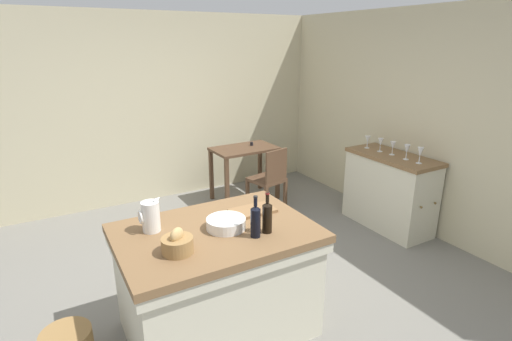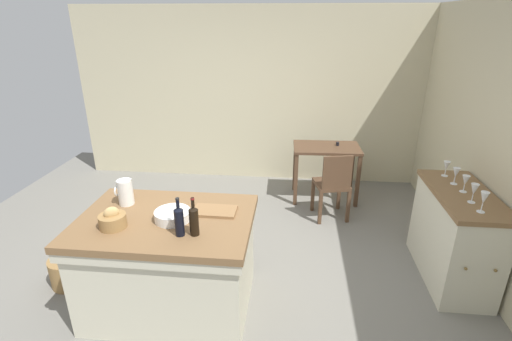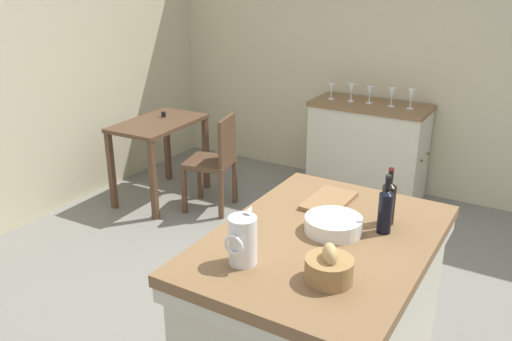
# 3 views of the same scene
# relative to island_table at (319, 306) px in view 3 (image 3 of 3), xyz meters

# --- Properties ---
(ground_plane) EXTENTS (6.76, 6.76, 0.00)m
(ground_plane) POSITION_rel_island_table_xyz_m (0.35, 0.48, -0.48)
(ground_plane) COLOR slate
(wall_right) EXTENTS (0.12, 5.20, 2.60)m
(wall_right) POSITION_rel_island_table_xyz_m (2.95, 0.48, 0.82)
(wall_right) COLOR beige
(wall_right) RESTS_ON ground
(island_table) EXTENTS (1.44, 1.02, 0.89)m
(island_table) POSITION_rel_island_table_xyz_m (0.00, 0.00, 0.00)
(island_table) COLOR brown
(island_table) RESTS_ON ground
(side_cabinet) EXTENTS (0.52, 1.13, 0.92)m
(side_cabinet) POSITION_rel_island_table_xyz_m (2.61, 0.68, -0.01)
(side_cabinet) COLOR brown
(side_cabinet) RESTS_ON ground
(writing_desk) EXTENTS (0.92, 0.59, 0.83)m
(writing_desk) POSITION_rel_island_table_xyz_m (1.49, 2.35, 0.17)
(writing_desk) COLOR #513826
(writing_desk) RESTS_ON ground
(wooden_chair) EXTENTS (0.48, 0.48, 0.90)m
(wooden_chair) POSITION_rel_island_table_xyz_m (1.54, 1.75, 0.01)
(wooden_chair) COLOR #513826
(wooden_chair) RESTS_ON ground
(pitcher) EXTENTS (0.17, 0.13, 0.27)m
(pitcher) POSITION_rel_island_table_xyz_m (-0.42, 0.21, 0.53)
(pitcher) COLOR white
(pitcher) RESTS_ON island_table
(wash_bowl) EXTENTS (0.29, 0.29, 0.08)m
(wash_bowl) POSITION_rel_island_table_xyz_m (0.08, -0.02, 0.45)
(wash_bowl) COLOR white
(wash_bowl) RESTS_ON island_table
(bread_basket) EXTENTS (0.21, 0.21, 0.18)m
(bread_basket) POSITION_rel_island_table_xyz_m (-0.35, -0.18, 0.47)
(bread_basket) COLOR olive
(bread_basket) RESTS_ON island_table
(cutting_board) EXTENTS (0.36, 0.22, 0.02)m
(cutting_board) POSITION_rel_island_table_xyz_m (0.39, 0.14, 0.42)
(cutting_board) COLOR olive
(cutting_board) RESTS_ON island_table
(wine_bottle_dark) EXTENTS (0.07, 0.07, 0.31)m
(wine_bottle_dark) POSITION_rel_island_table_xyz_m (0.31, -0.22, 0.53)
(wine_bottle_dark) COLOR black
(wine_bottle_dark) RESTS_ON island_table
(wine_bottle_amber) EXTENTS (0.07, 0.07, 0.31)m
(wine_bottle_amber) POSITION_rel_island_table_xyz_m (0.20, -0.24, 0.53)
(wine_bottle_amber) COLOR black
(wine_bottle_amber) RESTS_ON island_table
(wine_glass_far_left) EXTENTS (0.07, 0.07, 0.18)m
(wine_glass_far_left) POSITION_rel_island_table_xyz_m (2.59, 0.30, 0.57)
(wine_glass_far_left) COLOR white
(wine_glass_far_left) RESTS_ON side_cabinet
(wine_glass_left) EXTENTS (0.07, 0.07, 0.17)m
(wine_glass_left) POSITION_rel_island_table_xyz_m (2.59, 0.48, 0.57)
(wine_glass_left) COLOR white
(wine_glass_left) RESTS_ON side_cabinet
(wine_glass_middle) EXTENTS (0.07, 0.07, 0.16)m
(wine_glass_middle) POSITION_rel_island_table_xyz_m (2.60, 0.70, 0.56)
(wine_glass_middle) COLOR white
(wine_glass_middle) RESTS_ON side_cabinet
(wine_glass_right) EXTENTS (0.07, 0.07, 0.17)m
(wine_glass_right) POSITION_rel_island_table_xyz_m (2.59, 0.87, 0.56)
(wine_glass_right) COLOR white
(wine_glass_right) RESTS_ON side_cabinet
(wine_glass_far_right) EXTENTS (0.07, 0.07, 0.15)m
(wine_glass_far_right) POSITION_rel_island_table_xyz_m (2.57, 1.07, 0.55)
(wine_glass_far_right) COLOR white
(wine_glass_far_right) RESTS_ON side_cabinet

